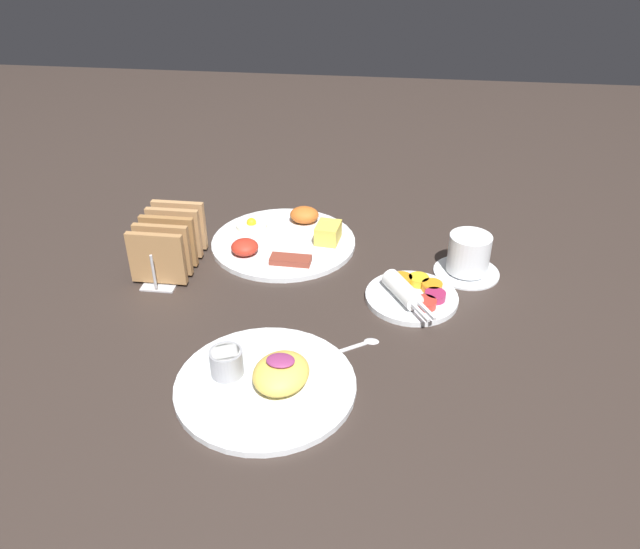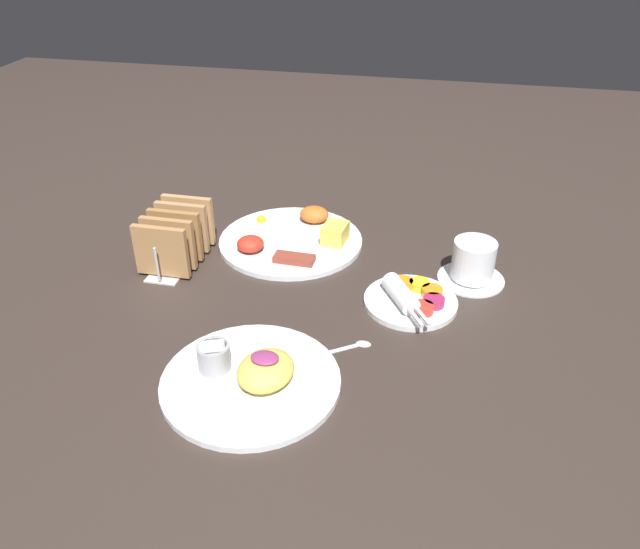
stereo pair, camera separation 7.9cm
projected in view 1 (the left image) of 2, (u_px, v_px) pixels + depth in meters
The scene contains 7 objects.
ground_plane at pixel (284, 305), 1.06m from camera, with size 3.00×3.00×0.00m, color #332823.
plate_breakfast at pixel (285, 239), 1.24m from camera, with size 0.28×0.28×0.05m.
plate_condiments at pixel (412, 294), 1.07m from camera, with size 0.16×0.18×0.04m.
plate_foreground at pixel (266, 379), 0.88m from camera, with size 0.26×0.26×0.06m.
toast_rack at pixel (169, 243), 1.15m from camera, with size 0.10×0.18×0.10m.
coffee_cup at pixel (468, 256), 1.13m from camera, with size 0.12×0.12×0.08m.
teaspoon at pixel (354, 346), 0.96m from camera, with size 0.11×0.08×0.01m.
Camera 1 is at (0.17, -0.86, 0.61)m, focal length 35.00 mm.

